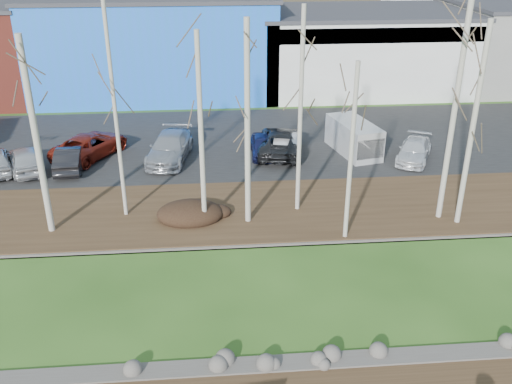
{
  "coord_description": "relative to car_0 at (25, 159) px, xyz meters",
  "views": [
    {
      "loc": [
        -1.69,
        -11.74,
        13.49
      ],
      "look_at": [
        0.31,
        11.58,
        2.5
      ],
      "focal_mm": 40.0,
      "sensor_mm": 36.0,
      "label": 1
    }
  ],
  "objects": [
    {
      "name": "birch_1",
      "position": [
        3.22,
        -7.62,
        3.9
      ],
      "size": [
        0.3,
        0.3,
        9.28
      ],
      "color": "#B9B4A6",
      "rests_on": "far_bank"
    },
    {
      "name": "car_4",
      "position": [
        14.32,
        1.32,
        -0.11
      ],
      "size": [
        1.6,
        3.81,
        1.29
      ],
      "primitive_type": "imported",
      "rotation": [
        0.0,
        0.0,
        -0.02
      ],
      "color": "#171B49",
      "rests_on": "parking_lot"
    },
    {
      "name": "birch_4",
      "position": [
        15.37,
        -6.33,
        4.35
      ],
      "size": [
        0.22,
        0.22,
        10.18
      ],
      "color": "#B9B4A6",
      "rests_on": "far_bank"
    },
    {
      "name": "birch_0",
      "position": [
        6.59,
        -6.21,
        4.72
      ],
      "size": [
        0.19,
        0.19,
        10.91
      ],
      "color": "#B9B4A6",
      "rests_on": "far_bank"
    },
    {
      "name": "dirt_mound",
      "position": [
        9.86,
        -6.97,
        -0.41
      ],
      "size": [
        3.33,
        2.35,
        0.65
      ],
      "primitive_type": "ellipsoid",
      "color": "black",
      "rests_on": "far_bank"
    },
    {
      "name": "far_bank",
      "position": [
        12.67,
        -6.23,
        -0.81
      ],
      "size": [
        80.0,
        7.0,
        0.15
      ],
      "primitive_type": "cube",
      "color": "#382616",
      "rests_on": "ground"
    },
    {
      "name": "car_6",
      "position": [
        15.48,
        1.62,
        0.04
      ],
      "size": [
        3.53,
        6.04,
        1.58
      ],
      "primitive_type": "imported",
      "rotation": [
        0.0,
        0.0,
        2.97
      ],
      "color": "black",
      "rests_on": "parking_lot"
    },
    {
      "name": "car_1",
      "position": [
        2.58,
        0.11,
        -0.05
      ],
      "size": [
        1.83,
        4.38,
        1.41
      ],
      "primitive_type": "imported",
      "rotation": [
        0.0,
        0.0,
        3.22
      ],
      "color": "black",
      "rests_on": "parking_lot"
    },
    {
      "name": "building_blue",
      "position": [
        6.67,
        18.27,
        3.27
      ],
      "size": [
        20.4,
        12.24,
        8.3
      ],
      "color": "blue",
      "rests_on": "ground"
    },
    {
      "name": "far_bank_rocks",
      "position": [
        12.67,
        -9.43,
        -0.89
      ],
      "size": [
        80.0,
        0.8,
        0.46
      ],
      "primitive_type": null,
      "color": "#47423D",
      "rests_on": "ground"
    },
    {
      "name": "birch_2",
      "position": [
        10.58,
        -7.56,
        3.93
      ],
      "size": [
        0.24,
        0.24,
        9.33
      ],
      "color": "#B9B4A6",
      "rests_on": "far_bank"
    },
    {
      "name": "building_white",
      "position": [
        24.67,
        18.25,
        2.52
      ],
      "size": [
        18.36,
        12.24,
        6.8
      ],
      "color": "beige",
      "rests_on": "ground"
    },
    {
      "name": "car_0",
      "position": [
        0.0,
        0.0,
        0.0
      ],
      "size": [
        3.29,
        4.74,
        1.5
      ],
      "primitive_type": "imported",
      "rotation": [
        0.0,
        0.0,
        3.53
      ],
      "color": "#BABABC",
      "rests_on": "parking_lot"
    },
    {
      "name": "car_3",
      "position": [
        8.48,
        1.14,
        0.05
      ],
      "size": [
        3.12,
        5.81,
        1.6
      ],
      "primitive_type": "imported",
      "rotation": [
        0.0,
        0.0,
        -0.17
      ],
      "color": "#9A9DA2",
      "rests_on": "parking_lot"
    },
    {
      "name": "parking_lot",
      "position": [
        12.67,
        4.27,
        -0.82
      ],
      "size": [
        80.0,
        14.0,
        0.14
      ],
      "primitive_type": "cube",
      "color": "black",
      "rests_on": "ground"
    },
    {
      "name": "near_bank_rocks",
      "position": [
        12.67,
        -17.63,
        -0.89
      ],
      "size": [
        80.0,
        0.8,
        0.5
      ],
      "primitive_type": null,
      "color": "#47423D",
      "rests_on": "ground"
    },
    {
      "name": "birch_7",
      "position": [
        22.35,
        -7.82,
        5.4
      ],
      "size": [
        0.27,
        0.27,
        12.27
      ],
      "color": "#B9B4A6",
      "rests_on": "far_bank"
    },
    {
      "name": "car_7",
      "position": [
        23.65,
        -0.23,
        -0.11
      ],
      "size": [
        3.58,
        4.71,
        1.27
      ],
      "primitive_type": "imported",
      "rotation": [
        0.0,
        0.0,
        -0.47
      ],
      "color": "silver",
      "rests_on": "parking_lot"
    },
    {
      "name": "van_white",
      "position": [
        20.22,
        1.24,
        0.26
      ],
      "size": [
        2.91,
        4.91,
        2.01
      ],
      "rotation": [
        0.0,
        0.0,
        0.23
      ],
      "color": "silver",
      "rests_on": "parking_lot"
    },
    {
      "name": "river",
      "position": [
        12.67,
        -13.53,
        -0.89
      ],
      "size": [
        80.0,
        8.0,
        0.9
      ],
      "primitive_type": null,
      "color": "#12212F",
      "rests_on": "ground"
    },
    {
      "name": "birch_5",
      "position": [
        17.19,
        -9.41,
        3.4
      ],
      "size": [
        0.21,
        0.21,
        8.28
      ],
      "color": "#B9B4A6",
      "rests_on": "far_bank"
    },
    {
      "name": "car_2",
      "position": [
        3.43,
        2.09,
        0.01
      ],
      "size": [
        4.87,
        6.04,
        1.53
      ],
      "primitive_type": "imported",
      "rotation": [
        0.0,
        0.0,
        2.64
      ],
      "color": "maroon",
      "rests_on": "parking_lot"
    },
    {
      "name": "car_5",
      "position": [
        15.95,
        1.7,
        -0.04
      ],
      "size": [
        2.46,
        4.53,
        1.42
      ],
      "primitive_type": "imported",
      "rotation": [
        0.0,
        0.0,
        2.91
      ],
      "color": "silver",
      "rests_on": "parking_lot"
    },
    {
      "name": "birch_6",
      "position": [
        23.05,
        -8.45,
        4.14
      ],
      "size": [
        0.25,
        0.25,
        9.76
      ],
      "color": "#B9B4A6",
      "rests_on": "far_bank"
    },
    {
      "name": "birch_3",
      "position": [
        12.73,
        -7.44,
        4.16
      ],
      "size": [
        0.27,
        0.27,
        9.8
      ],
      "color": "#B9B4A6",
      "rests_on": "far_bank"
    }
  ]
}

